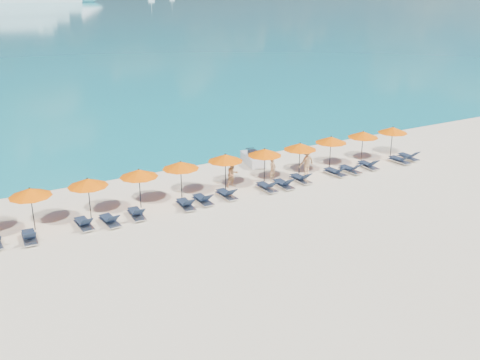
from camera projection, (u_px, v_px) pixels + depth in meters
ground at (268, 218)px, 28.23m from camera, size 1400.00×1400.00×0.00m
sailboat_near at (151, 0)px, 562.64m from camera, size 6.75×2.25×12.37m
jetski at (253, 159)px, 36.83m from camera, size 1.55×2.82×0.95m
beachgoer_a at (273, 170)px, 33.44m from camera, size 0.63×0.53×1.47m
beachgoer_b at (233, 174)px, 32.39m from camera, size 0.83×0.53×1.62m
beachgoer_c at (306, 161)px, 34.49m from camera, size 1.26×0.71×1.86m
umbrella_1 at (30, 192)px, 26.14m from camera, size 2.10×2.10×2.28m
umbrella_2 at (88, 182)px, 27.49m from camera, size 2.10×2.10×2.28m
umbrella_3 at (139, 173)px, 28.88m from camera, size 2.10×2.10×2.28m
umbrella_4 at (181, 165)px, 30.20m from camera, size 2.10×2.10×2.28m
umbrella_5 at (225, 158)px, 31.53m from camera, size 2.10×2.10×2.28m
umbrella_6 at (265, 152)px, 32.62m from camera, size 2.10×2.10×2.28m
umbrella_7 at (300, 146)px, 33.82m from camera, size 2.10×2.10×2.28m
umbrella_8 at (331, 140)px, 35.34m from camera, size 2.10×2.10×2.28m
umbrella_9 at (363, 134)px, 36.62m from camera, size 2.10×2.10×2.28m
umbrella_10 at (393, 130)px, 37.79m from camera, size 2.10×2.10×2.28m
lounger_2 at (29, 237)px, 25.51m from camera, size 0.72×1.73×0.66m
lounger_3 at (84, 223)px, 26.98m from camera, size 0.70×1.73×0.66m
lounger_4 at (110, 220)px, 27.34m from camera, size 0.76×1.75×0.66m
lounger_5 at (137, 214)px, 28.17m from camera, size 0.73×1.74×0.66m
lounger_6 at (186, 204)px, 29.40m from camera, size 0.73×1.74×0.66m
lounger_7 at (203, 200)px, 30.06m from camera, size 0.65×1.71×0.66m
lounger_8 at (227, 194)px, 30.85m from camera, size 0.67×1.72×0.66m
lounger_9 at (267, 187)px, 31.97m from camera, size 0.63×1.70×0.66m
lounger_10 at (284, 184)px, 32.47m from camera, size 0.65×1.71×0.66m
lounger_11 at (301, 178)px, 33.41m from camera, size 0.62×1.70×0.66m
lounger_12 at (335, 172)px, 34.62m from camera, size 0.78×1.75×0.66m
lounger_13 at (350, 169)px, 35.13m from camera, size 0.76×1.75×0.66m
lounger_14 at (368, 165)px, 36.00m from camera, size 0.74×1.74×0.66m
lounger_15 at (400, 160)px, 37.10m from camera, size 0.66×1.72×0.66m
lounger_16 at (408, 157)px, 37.80m from camera, size 0.64×1.71×0.66m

